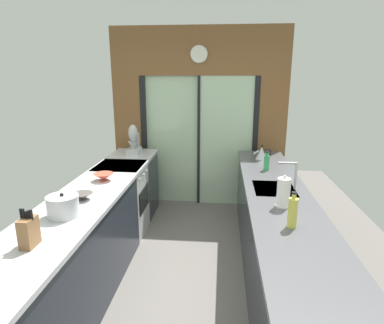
# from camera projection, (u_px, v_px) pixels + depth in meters

# --- Properties ---
(ground_plane) EXTENTS (5.04, 7.60, 0.02)m
(ground_plane) POSITION_uv_depth(u_px,v_px,m) (187.00, 263.00, 3.65)
(ground_plane) COLOR slate
(back_wall_unit) EXTENTS (2.64, 0.12, 2.70)m
(back_wall_unit) POSITION_uv_depth(u_px,v_px,m) (199.00, 108.00, 4.98)
(back_wall_unit) COLOR brown
(back_wall_unit) RESTS_ON ground_plane
(left_counter_run) EXTENTS (0.62, 3.80, 0.92)m
(left_counter_run) POSITION_uv_depth(u_px,v_px,m) (87.00, 242.00, 3.16)
(left_counter_run) COLOR #1E232D
(left_counter_run) RESTS_ON ground_plane
(right_counter_run) EXTENTS (0.62, 3.80, 0.92)m
(right_counter_run) POSITION_uv_depth(u_px,v_px,m) (277.00, 242.00, 3.16)
(right_counter_run) COLOR #1E232D
(right_counter_run) RESTS_ON ground_plane
(sink_faucet) EXTENTS (0.19, 0.02, 0.28)m
(sink_faucet) POSITION_uv_depth(u_px,v_px,m) (293.00, 171.00, 3.22)
(sink_faucet) COLOR #B7BABC
(sink_faucet) RESTS_ON right_counter_run
(oven_range) EXTENTS (0.60, 0.60, 0.92)m
(oven_range) POSITION_uv_depth(u_px,v_px,m) (122.00, 200.00, 4.23)
(oven_range) COLOR #B7BABC
(oven_range) RESTS_ON ground_plane
(mixing_bowl_near) EXTENTS (0.19, 0.19, 0.06)m
(mixing_bowl_near) POSITION_uv_depth(u_px,v_px,m) (82.00, 196.00, 2.97)
(mixing_bowl_near) COLOR #514C47
(mixing_bowl_near) RESTS_ON left_counter_run
(mixing_bowl_far) EXTENTS (0.21, 0.21, 0.08)m
(mixing_bowl_far) POSITION_uv_depth(u_px,v_px,m) (104.00, 177.00, 3.50)
(mixing_bowl_far) COLOR #BC4C38
(mixing_bowl_far) RESTS_ON left_counter_run
(knife_block) EXTENTS (0.09, 0.14, 0.27)m
(knife_block) POSITION_uv_depth(u_px,v_px,m) (29.00, 232.00, 2.15)
(knife_block) COLOR brown
(knife_block) RESTS_ON left_counter_run
(stand_mixer) EXTENTS (0.17, 0.27, 0.42)m
(stand_mixer) POSITION_uv_depth(u_px,v_px,m) (134.00, 143.00, 4.67)
(stand_mixer) COLOR #B7BABC
(stand_mixer) RESTS_ON left_counter_run
(stock_pot) EXTENTS (0.25, 0.25, 0.20)m
(stock_pot) POSITION_uv_depth(u_px,v_px,m) (63.00, 206.00, 2.61)
(stock_pot) COLOR #B7BABC
(stock_pot) RESTS_ON left_counter_run
(kettle) EXTENTS (0.24, 0.16, 0.19)m
(kettle) POSITION_uv_depth(u_px,v_px,m) (262.00, 153.00, 4.38)
(kettle) COLOR #B7BABC
(kettle) RESTS_ON right_counter_run
(soap_bottle_near) EXTENTS (0.07, 0.07, 0.28)m
(soap_bottle_near) POSITION_uv_depth(u_px,v_px,m) (293.00, 212.00, 2.42)
(soap_bottle_near) COLOR #D1CC4C
(soap_bottle_near) RESTS_ON right_counter_run
(soap_bottle_far) EXTENTS (0.07, 0.07, 0.23)m
(soap_bottle_far) POSITION_uv_depth(u_px,v_px,m) (267.00, 162.00, 3.87)
(soap_bottle_far) COLOR #339E56
(soap_bottle_far) RESTS_ON right_counter_run
(paper_towel_roll) EXTENTS (0.13, 0.13, 0.29)m
(paper_towel_roll) POSITION_uv_depth(u_px,v_px,m) (283.00, 193.00, 2.79)
(paper_towel_roll) COLOR #B7BABC
(paper_towel_roll) RESTS_ON right_counter_run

